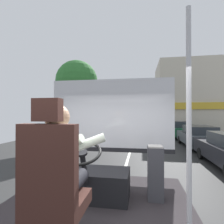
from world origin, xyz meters
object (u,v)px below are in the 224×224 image
(steering_console, at_px, (92,182))
(driver_seat, at_px, (54,191))
(parked_car_charcoal, at_px, (198,136))
(parked_car_white, at_px, (168,125))
(handrail_pole, at_px, (189,130))
(parked_car_green, at_px, (178,129))
(fare_box, at_px, (155,173))
(bus_driver, at_px, (60,161))

(steering_console, bearing_deg, driver_seat, -90.00)
(driver_seat, bearing_deg, parked_car_charcoal, 67.90)
(parked_car_white, bearing_deg, parked_car_charcoal, -88.37)
(steering_console, relative_size, parked_car_white, 0.27)
(handrail_pole, xyz_separation_m, parked_car_white, (2.78, 20.99, -1.26))
(driver_seat, height_order, parked_car_charcoal, driver_seat)
(handrail_pole, bearing_deg, parked_car_green, 79.26)
(parked_car_white, bearing_deg, handrail_pole, -97.56)
(driver_seat, distance_m, parked_car_green, 15.40)
(driver_seat, relative_size, parked_car_charcoal, 0.33)
(steering_console, relative_size, handrail_pole, 0.50)
(parked_car_charcoal, bearing_deg, parked_car_white, 91.63)
(driver_seat, bearing_deg, steering_console, 90.00)
(fare_box, xyz_separation_m, parked_car_white, (3.00, 19.99, -0.55))
(parked_car_charcoal, distance_m, parked_car_white, 10.83)
(steering_console, height_order, parked_car_white, steering_console)
(fare_box, bearing_deg, parked_car_green, 77.62)
(steering_console, height_order, parked_car_charcoal, steering_console)
(driver_seat, bearing_deg, bus_driver, 90.00)
(steering_console, height_order, parked_car_green, steering_console)
(driver_seat, relative_size, fare_box, 1.75)
(bus_driver, xyz_separation_m, parked_car_green, (3.92, 14.77, -0.92))
(parked_car_white, bearing_deg, bus_driver, -100.52)
(steering_console, xyz_separation_m, parked_car_white, (3.93, 20.09, -0.39))
(handrail_pole, xyz_separation_m, fare_box, (-0.21, 1.00, -0.71))
(driver_seat, bearing_deg, parked_car_white, 79.53)
(handrail_pole, relative_size, fare_box, 2.82)
(fare_box, bearing_deg, parked_car_white, 81.47)
(handrail_pole, bearing_deg, driver_seat, -167.31)
(bus_driver, relative_size, parked_car_green, 0.21)
(handrail_pole, distance_m, parked_car_white, 21.21)
(driver_seat, distance_m, parked_car_charcoal, 11.28)
(steering_console, bearing_deg, handrail_pole, -38.33)
(steering_console, relative_size, fare_box, 1.42)
(steering_console, bearing_deg, parked_car_white, 78.94)
(steering_console, xyz_separation_m, parked_car_green, (3.92, 13.72, -0.33))
(steering_console, distance_m, parked_car_charcoal, 10.19)
(bus_driver, relative_size, parked_car_charcoal, 0.20)
(fare_box, bearing_deg, parked_car_charcoal, 70.16)
(bus_driver, xyz_separation_m, fare_box, (0.93, 1.15, -0.42))
(bus_driver, bearing_deg, driver_seat, -90.00)
(driver_seat, height_order, handrail_pole, handrail_pole)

